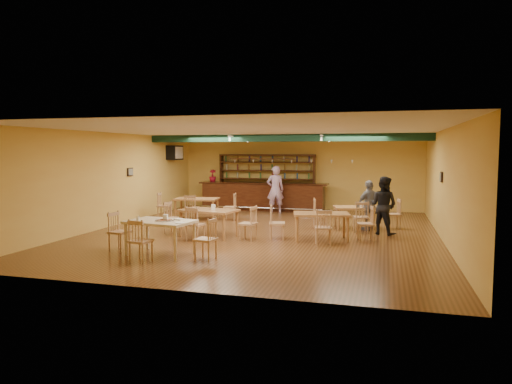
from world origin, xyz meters
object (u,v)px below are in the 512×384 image
(dining_table_c, at_px, (209,223))
(near_table, at_px, (161,238))
(bar_counter, at_px, (263,196))
(dining_table_b, at_px, (357,218))
(patron_bar, at_px, (275,190))
(dining_table_a, at_px, (197,209))
(patron_right_a, at_px, (383,205))
(dining_table_d, at_px, (321,227))

(dining_table_c, height_order, near_table, near_table)
(bar_counter, relative_size, near_table, 3.52)
(bar_counter, xyz_separation_m, dining_table_b, (3.98, -3.69, -0.22))
(bar_counter, bearing_deg, dining_table_b, -42.83)
(patron_bar, bearing_deg, bar_counter, -70.69)
(dining_table_a, distance_m, near_table, 5.69)
(near_table, xyz_separation_m, patron_right_a, (4.98, 4.18, 0.44))
(dining_table_b, bearing_deg, dining_table_d, -124.67)
(dining_table_c, relative_size, dining_table_d, 1.04)
(dining_table_a, relative_size, dining_table_d, 1.01)
(dining_table_b, height_order, patron_right_a, patron_right_a)
(dining_table_c, bearing_deg, dining_table_a, 127.70)
(dining_table_a, distance_m, dining_table_c, 3.48)
(dining_table_b, relative_size, near_table, 0.92)
(bar_counter, relative_size, dining_table_d, 3.56)
(dining_table_b, bearing_deg, dining_table_c, -161.31)
(dining_table_a, distance_m, patron_bar, 3.33)
(patron_right_a, bearing_deg, dining_table_d, 69.01)
(dining_table_d, bearing_deg, patron_right_a, 28.41)
(bar_counter, bearing_deg, near_table, -91.34)
(dining_table_a, bearing_deg, dining_table_d, -37.66)
(dining_table_d, bearing_deg, near_table, -152.24)
(bar_counter, bearing_deg, patron_right_a, -43.20)
(dining_table_d, distance_m, patron_bar, 5.63)
(bar_counter, height_order, dining_table_c, bar_counter)
(patron_bar, bearing_deg, dining_table_b, 117.28)
(dining_table_a, relative_size, patron_right_a, 0.89)
(near_table, distance_m, patron_bar, 7.92)
(dining_table_c, relative_size, patron_bar, 0.84)
(near_table, relative_size, patron_bar, 0.81)
(dining_table_b, bearing_deg, patron_right_a, -59.15)
(dining_table_c, height_order, patron_right_a, patron_right_a)
(dining_table_b, xyz_separation_m, dining_table_d, (-0.82, -2.18, 0.03))
(dining_table_a, bearing_deg, near_table, -83.82)
(dining_table_d, bearing_deg, dining_table_b, 57.41)
(dining_table_c, distance_m, patron_bar, 5.47)
(bar_counter, height_order, patron_bar, patron_bar)
(dining_table_d, bearing_deg, dining_table_c, 174.51)
(dining_table_a, height_order, patron_right_a, patron_right_a)
(dining_table_a, height_order, patron_bar, patron_bar)
(dining_table_a, relative_size, dining_table_b, 1.09)
(patron_bar, xyz_separation_m, patron_right_a, (4.07, -3.66, -0.08))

